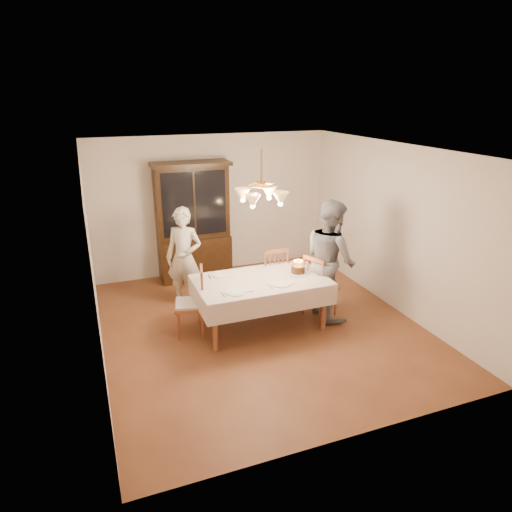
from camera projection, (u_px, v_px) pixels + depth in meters
name	position (u px, v px, depth m)	size (l,w,h in m)	color
ground	(261.00, 326.00, 6.84)	(5.00, 5.00, 0.00)	brown
room_shell	(261.00, 224.00, 6.30)	(5.00, 5.00, 5.00)	white
dining_table	(261.00, 284.00, 6.61)	(1.90, 1.10, 0.76)	brown
china_hutch	(193.00, 224.00, 8.32)	(1.38, 0.54, 2.16)	black
chair_far_side	(272.00, 279.00, 7.43)	(0.44, 0.42, 1.00)	brown
chair_left_end	(190.00, 305.00, 6.49)	(0.51, 0.52, 1.00)	brown
chair_right_end	(320.00, 289.00, 7.04)	(0.55, 0.56, 1.00)	brown
elderly_woman	(184.00, 258.00, 7.26)	(0.60, 0.39, 1.64)	beige
adult_in_grey	(330.00, 259.00, 6.92)	(0.89, 0.69, 1.83)	slate
birthday_cake	(298.00, 270.00, 6.78)	(0.30, 0.30, 0.21)	white
place_setting_near_left	(237.00, 292.00, 6.15)	(0.42, 0.27, 0.02)	white
place_setting_near_right	(282.00, 284.00, 6.40)	(0.39, 0.25, 0.02)	white
place_setting_far_left	(222.00, 275.00, 6.72)	(0.40, 0.25, 0.02)	white
chandelier	(261.00, 196.00, 6.17)	(0.62, 0.62, 0.73)	#BF8C3F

